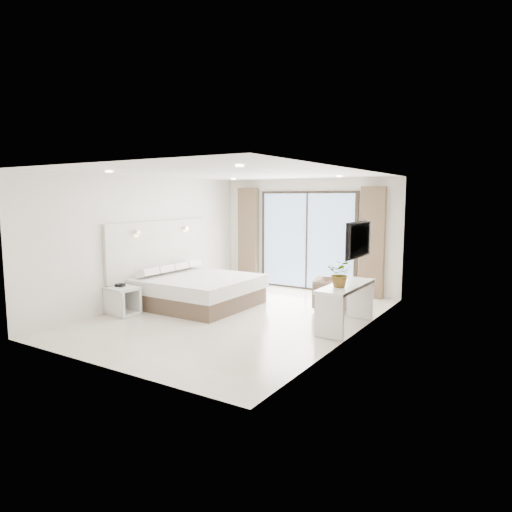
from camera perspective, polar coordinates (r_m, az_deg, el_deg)
The scene contains 8 objects.
ground at distance 8.78m, azimuth -2.45°, elevation -7.56°, with size 6.20×6.20×0.00m, color beige.
room_shell at distance 9.28m, azimuth -0.77°, elevation 3.16°, with size 4.62×6.22×2.72m.
bed at distance 9.66m, azimuth -7.32°, elevation -4.27°, with size 2.20×2.10×0.75m.
nightstand at distance 9.24m, azimuth -16.35°, elevation -5.38°, with size 0.65×0.57×0.53m.
phone at distance 9.23m, azimuth -16.63°, elevation -3.53°, with size 0.16×0.13×0.05m, color black.
console_desk at distance 8.05m, azimuth 11.18°, elevation -4.95°, with size 0.51×1.62×0.77m.
plant at distance 7.73m, azimuth 10.54°, elevation -2.54°, with size 0.41×0.46×0.36m, color #33662D.
armchair at distance 9.35m, azimuth 9.45°, elevation -4.51°, with size 0.69×0.64×0.71m, color #836855.
Camera 1 is at (4.80, -7.00, 2.26)m, focal length 32.00 mm.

